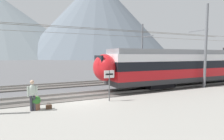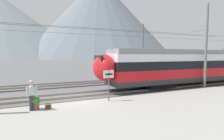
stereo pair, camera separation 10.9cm
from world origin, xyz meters
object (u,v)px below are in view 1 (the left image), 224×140
(catenary_mast_far_side, at_px, (143,50))
(catenary_mast_mid, at_px, (204,46))
(platform_sign, at_px, (109,79))
(handbag_beside_passenger, at_px, (49,107))
(passenger_walking, at_px, (33,94))
(train_near_platform, at_px, (209,65))
(train_far_track, at_px, (210,62))
(potted_plant_platform_edge, at_px, (36,102))

(catenary_mast_far_side, bearing_deg, catenary_mast_mid, -88.14)
(platform_sign, height_order, handbag_beside_passenger, platform_sign)
(passenger_walking, bearing_deg, train_near_platform, 10.57)
(train_near_platform, distance_m, passenger_walking, 18.43)
(handbag_beside_passenger, bearing_deg, platform_sign, 3.24)
(train_far_track, relative_size, catenary_mast_mid, 0.48)
(catenary_mast_mid, distance_m, catenary_mast_far_side, 9.84)
(platform_sign, bearing_deg, catenary_mast_mid, 7.51)
(passenger_walking, bearing_deg, handbag_beside_passenger, 0.71)
(potted_plant_platform_edge, bearing_deg, platform_sign, 0.99)
(catenary_mast_mid, distance_m, passenger_walking, 15.48)
(train_far_track, distance_m, potted_plant_platform_edge, 27.48)
(catenary_mast_far_side, xyz_separation_m, passenger_walking, (-14.79, -11.45, -2.86))
(handbag_beside_passenger, height_order, potted_plant_platform_edge, potted_plant_platform_edge)
(platform_sign, height_order, potted_plant_platform_edge, platform_sign)
(catenary_mast_far_side, bearing_deg, train_near_platform, -67.74)
(catenary_mast_mid, relative_size, handbag_beside_passenger, 137.68)
(handbag_beside_passenger, bearing_deg, passenger_walking, -179.29)
(passenger_walking, xyz_separation_m, potted_plant_platform_edge, (0.17, 0.15, -0.51))
(train_far_track, bearing_deg, train_near_platform, -143.39)
(catenary_mast_mid, xyz_separation_m, potted_plant_platform_edge, (-14.94, -1.46, -3.47))
(potted_plant_platform_edge, bearing_deg, train_near_platform, 10.20)
(train_far_track, relative_size, potted_plant_platform_edge, 30.95)
(train_far_track, bearing_deg, platform_sign, -157.08)
(catenary_mast_mid, relative_size, platform_sign, 24.54)
(handbag_beside_passenger, distance_m, potted_plant_platform_edge, 0.73)
(catenary_mast_far_side, height_order, passenger_walking, catenary_mast_far_side)
(potted_plant_platform_edge, bearing_deg, catenary_mast_mid, 5.57)
(catenary_mast_far_side, distance_m, platform_sign, 15.31)
(train_far_track, height_order, platform_sign, train_far_track)
(train_near_platform, xyz_separation_m, potted_plant_platform_edge, (-17.93, -3.23, -1.51))
(catenary_mast_mid, height_order, passenger_walking, catenary_mast_mid)
(catenary_mast_mid, relative_size, passenger_walking, 29.52)
(passenger_walking, distance_m, handbag_beside_passenger, 1.16)
(catenary_mast_mid, bearing_deg, passenger_walking, -173.93)
(catenary_mast_far_side, bearing_deg, platform_sign, -132.16)
(catenary_mast_mid, relative_size, catenary_mast_far_side, 1.00)
(platform_sign, bearing_deg, handbag_beside_passenger, -176.76)
(train_near_platform, bearing_deg, potted_plant_platform_edge, -169.80)
(train_near_platform, height_order, handbag_beside_passenger, train_near_platform)
(catenary_mast_mid, bearing_deg, potted_plant_platform_edge, -174.43)
(train_far_track, xyz_separation_m, potted_plant_platform_edge, (-25.87, -9.13, -1.50))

